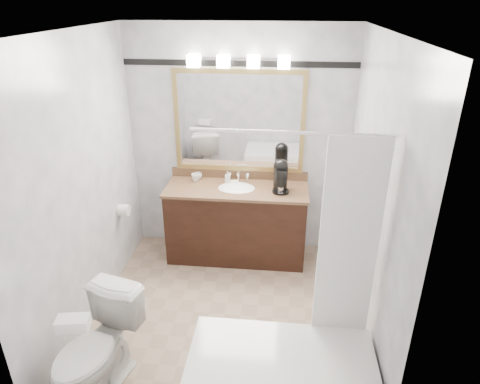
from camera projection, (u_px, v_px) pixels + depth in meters
name	position (u px, v px, depth m)	size (l,w,h in m)	color
room	(223.00, 194.00, 3.49)	(2.42, 2.62, 2.52)	tan
vanity	(237.00, 221.00, 4.75)	(1.53, 0.58, 0.97)	black
mirror	(239.00, 122.00, 4.54)	(1.40, 0.04, 1.10)	#AB8E4D
vanity_light_bar	(238.00, 61.00, 4.23)	(1.02, 0.14, 0.12)	silver
accent_stripe	(239.00, 63.00, 4.30)	(2.40, 0.01, 0.06)	black
bathtub	(284.00, 374.00, 3.04)	(1.30, 0.75, 1.96)	white
tp_roll	(124.00, 210.00, 4.43)	(0.12, 0.12, 0.11)	white
toilet	(95.00, 350.00, 3.10)	(0.43, 0.76, 0.77)	white
tissue_box	(73.00, 323.00, 2.74)	(0.21, 0.11, 0.08)	white
coffee_maker	(281.00, 175.00, 4.45)	(0.18, 0.23, 0.35)	black
cup_left	(198.00, 176.00, 4.78)	(0.09, 0.09, 0.07)	white
cup_right	(196.00, 177.00, 4.73)	(0.09, 0.09, 0.08)	white
soap_bottle_a	(228.00, 177.00, 4.70)	(0.05, 0.05, 0.12)	white
soap_bar	(234.00, 182.00, 4.68)	(0.09, 0.06, 0.03)	beige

